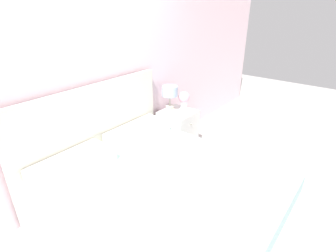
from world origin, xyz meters
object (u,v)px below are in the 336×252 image
Objects in this scene: flower_vase at (184,99)px; bed at (158,195)px; alarm_clock at (175,112)px; nightstand at (178,130)px; table_lamp at (170,94)px.

bed is at bearing -153.64° from flower_vase.
flower_vase is at bearing 3.27° from alarm_clock.
nightstand is 0.56m from table_lamp.
table_lamp is at bearing 33.55° from bed.
table_lamp reaches higher than flower_vase.
bed is 1.41m from nightstand.
bed is 1.60m from flower_vase.
alarm_clock is at bearing -105.45° from table_lamp.
table_lamp is (-0.07, 0.09, 0.55)m from nightstand.
bed is 7.99× the size of flower_vase.
nightstand is 0.34m from alarm_clock.
flower_vase is 4.07× the size of alarm_clock.
alarm_clock is at bearing -171.73° from nightstand.
nightstand is at bearing 8.27° from alarm_clock.
nightstand is 9.46× the size of alarm_clock.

